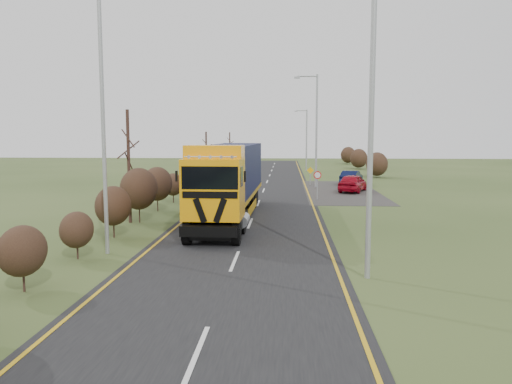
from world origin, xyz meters
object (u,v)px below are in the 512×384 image
at_px(lorry, 230,176).
at_px(car_blue_sedan, 351,178).
at_px(car_red_hatchback, 353,183).
at_px(speed_sign, 317,180).
at_px(streetlight_near, 367,104).

height_order(lorry, car_blue_sedan, lorry).
bearing_deg(car_red_hatchback, car_blue_sedan, -76.43).
relative_size(lorry, speed_sign, 7.38).
relative_size(car_red_hatchback, speed_sign, 2.09).
height_order(car_red_hatchback, speed_sign, speed_sign).
relative_size(car_red_hatchback, streetlight_near, 0.42).
height_order(streetlight_near, speed_sign, streetlight_near).
relative_size(lorry, car_red_hatchback, 3.53).
xyz_separation_m(lorry, speed_sign, (5.46, 8.82, -0.99)).
bearing_deg(car_red_hatchback, streetlight_near, 103.22).
bearing_deg(car_blue_sedan, lorry, 83.65).
xyz_separation_m(car_blue_sedan, streetlight_near, (-3.63, -31.25, 5.00)).
bearing_deg(streetlight_near, lorry, 116.40).
bearing_deg(lorry, streetlight_near, -62.30).
bearing_deg(streetlight_near, car_red_hatchback, 83.30).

